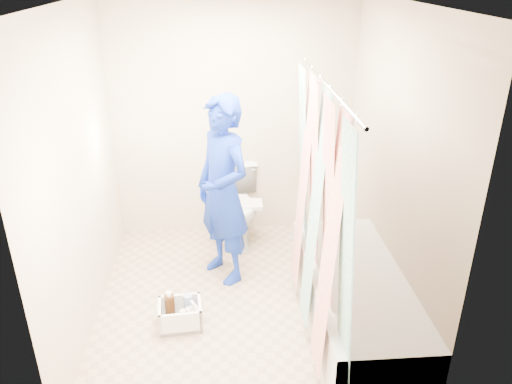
{
  "coord_description": "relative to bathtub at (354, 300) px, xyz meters",
  "views": [
    {
      "loc": [
        -0.15,
        -3.5,
        2.64
      ],
      "look_at": [
        0.15,
        0.36,
        0.85
      ],
      "focal_mm": 35.0,
      "sensor_mm": 36.0,
      "label": 1
    }
  ],
  "objects": [
    {
      "name": "tank_internals",
      "position": [
        -0.87,
        1.69,
        0.49
      ],
      "size": [
        0.19,
        0.06,
        0.25
      ],
      "color": "black",
      "rests_on": "toilet"
    },
    {
      "name": "floor",
      "position": [
        -0.85,
        0.43,
        -0.27
      ],
      "size": [
        2.6,
        2.6,
        0.0
      ],
      "primitive_type": "plane",
      "color": "tan",
      "rests_on": "ground"
    },
    {
      "name": "wall_back",
      "position": [
        -0.85,
        1.73,
        0.93
      ],
      "size": [
        2.4,
        0.02,
        2.4
      ],
      "primitive_type": "cube",
      "color": "tan",
      "rests_on": "ground"
    },
    {
      "name": "curtain_rod",
      "position": [
        -0.33,
        0.0,
        1.68
      ],
      "size": [
        0.02,
        1.9,
        0.02
      ],
      "primitive_type": "cylinder",
      "rotation": [
        1.57,
        0.0,
        0.0
      ],
      "color": "silver",
      "rests_on": "wall_back"
    },
    {
      "name": "shower_curtain",
      "position": [
        -0.33,
        0.0,
        0.75
      ],
      "size": [
        0.06,
        1.75,
        1.8
      ],
      "primitive_type": "cube",
      "color": "white",
      "rests_on": "curtain_rod"
    },
    {
      "name": "cleaning_caddy",
      "position": [
        -1.34,
        0.14,
        -0.17
      ],
      "size": [
        0.36,
        0.3,
        0.26
      ],
      "rotation": [
        0.0,
        0.0,
        0.09
      ],
      "color": "white",
      "rests_on": "ground"
    },
    {
      "name": "wall_front",
      "position": [
        -0.85,
        -0.88,
        0.93
      ],
      "size": [
        2.4,
        0.02,
        2.4
      ],
      "primitive_type": "cube",
      "color": "tan",
      "rests_on": "ground"
    },
    {
      "name": "plumber",
      "position": [
        -0.98,
        0.83,
        0.58
      ],
      "size": [
        0.68,
        0.74,
        1.69
      ],
      "primitive_type": "imported",
      "rotation": [
        0.0,
        0.0,
        -0.96
      ],
      "color": "#101AA3",
      "rests_on": "ground"
    },
    {
      "name": "wall_left",
      "position": [
        -2.05,
        0.43,
        0.93
      ],
      "size": [
        0.02,
        2.6,
        2.4
      ],
      "primitive_type": "cube",
      "color": "tan",
      "rests_on": "ground"
    },
    {
      "name": "bathtub",
      "position": [
        0.0,
        0.0,
        0.0
      ],
      "size": [
        0.7,
        1.75,
        0.5
      ],
      "color": "silver",
      "rests_on": "ground"
    },
    {
      "name": "tank_lid",
      "position": [
        -0.84,
        1.36,
        0.19
      ],
      "size": [
        0.48,
        0.22,
        0.04
      ],
      "primitive_type": "cube",
      "rotation": [
        0.0,
        0.0,
        -0.02
      ],
      "color": "silver",
      "rests_on": "toilet"
    },
    {
      "name": "ceiling",
      "position": [
        -0.85,
        0.43,
        2.13
      ],
      "size": [
        2.4,
        2.6,
        0.02
      ],
      "primitive_type": "cube",
      "color": "white",
      "rests_on": "wall_back"
    },
    {
      "name": "wall_right",
      "position": [
        0.35,
        0.43,
        0.93
      ],
      "size": [
        0.02,
        2.6,
        2.4
      ],
      "primitive_type": "cube",
      "color": "tan",
      "rests_on": "ground"
    },
    {
      "name": "toilet",
      "position": [
        -0.83,
        1.48,
        0.12
      ],
      "size": [
        0.45,
        0.77,
        0.77
      ],
      "primitive_type": "imported",
      "rotation": [
        0.0,
        0.0,
        -0.02
      ],
      "color": "white",
      "rests_on": "ground"
    }
  ]
}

